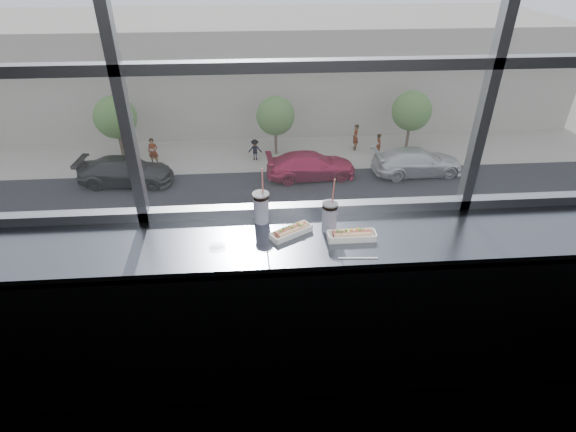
{
  "coord_description": "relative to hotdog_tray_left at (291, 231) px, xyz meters",
  "views": [
    {
      "loc": [
        -0.3,
        -0.89,
        2.57
      ],
      "look_at": [
        -0.14,
        1.23,
        1.25
      ],
      "focal_mm": 28.0,
      "sensor_mm": 36.0,
      "label": 1
    }
  ],
  "objects": [
    {
      "name": "plaza_ground",
      "position": [
        0.12,
        43.74,
        -12.13
      ],
      "size": [
        120.0,
        120.0,
        0.0
      ],
      "primitive_type": "plane",
      "color": "gray",
      "rests_on": "ground"
    },
    {
      "name": "soda_cup_right",
      "position": [
        0.23,
        0.03,
        0.08
      ],
      "size": [
        0.1,
        0.1,
        0.35
      ],
      "color": "white",
      "rests_on": "counter"
    },
    {
      "name": "wrapper",
      "position": [
        -0.42,
        -0.1,
        -0.01
      ],
      "size": [
        0.1,
        0.07,
        0.02
      ],
      "primitive_type": "ellipsoid",
      "color": "silver",
      "rests_on": "counter"
    },
    {
      "name": "street_asphalt",
      "position": [
        0.12,
        20.24,
        -12.1
      ],
      "size": [
        80.0,
        10.0,
        0.06
      ],
      "primitive_type": "cube",
      "color": "black",
      "rests_on": "plaza_ground"
    },
    {
      "name": "window_glass",
      "position": [
        0.12,
        0.26,
        1.17
      ],
      "size": [
        6.0,
        0.0,
        6.0
      ],
      "primitive_type": "plane",
      "rotation": [
        1.57,
        0.0,
        0.0
      ],
      "color": "silver",
      "rests_on": "ground"
    },
    {
      "name": "far_sidewalk",
      "position": [
        0.12,
        28.24,
        -12.11
      ],
      "size": [
        80.0,
        6.0,
        0.04
      ],
      "primitive_type": "cube",
      "color": "gray",
      "rests_on": "plaza_ground"
    },
    {
      "name": "hotdog_tray_left",
      "position": [
        0.0,
        0.0,
        0.0
      ],
      "size": [
        0.26,
        0.2,
        0.06
      ],
      "rotation": [
        0.0,
        0.0,
        0.54
      ],
      "color": "white",
      "rests_on": "counter"
    },
    {
      "name": "car_far_c",
      "position": [
        10.39,
        24.24,
        -10.91
      ],
      "size": [
        3.25,
        7.07,
        2.31
      ],
      "primitive_type": "imported",
      "rotation": [
        0.0,
        0.0,
        1.62
      ],
      "color": "silver",
      "rests_on": "street_asphalt"
    },
    {
      "name": "tree_right",
      "position": [
        10.93,
        28.24,
        -9.12
      ],
      "size": [
        2.84,
        2.84,
        4.44
      ],
      "color": "#47382B",
      "rests_on": "far_sidewalk"
    },
    {
      "name": "plaza_near",
      "position": [
        0.12,
        7.24,
        -12.11
      ],
      "size": [
        50.0,
        14.0,
        0.04
      ],
      "primitive_type": "cube",
      "color": "gray",
      "rests_on": "plaza_ground"
    },
    {
      "name": "wall_back_lower",
      "position": [
        0.12,
        0.24,
        -0.58
      ],
      "size": [
        6.0,
        0.0,
        6.0
      ],
      "primitive_type": "plane",
      "rotation": [
        1.57,
        0.0,
        0.0
      ],
      "color": "black",
      "rests_on": "ground"
    },
    {
      "name": "pedestrian_d",
      "position": [
        8.54,
        27.29,
        -11.08
      ],
      "size": [
        0.67,
        0.9,
        2.01
      ],
      "primitive_type": "imported",
      "rotation": [
        0.0,
        0.0,
        1.57
      ],
      "color": "#66605B",
      "rests_on": "far_sidewalk"
    },
    {
      "name": "car_far_b",
      "position": [
        3.3,
        24.24,
        -10.94
      ],
      "size": [
        3.25,
        6.92,
        2.25
      ],
      "primitive_type": "imported",
      "rotation": [
        0.0,
        0.0,
        1.64
      ],
      "color": "#B91742",
      "rests_on": "street_asphalt"
    },
    {
      "name": "counter",
      "position": [
        0.12,
        -0.03,
        -0.06
      ],
      "size": [
        6.0,
        0.55,
        0.06
      ],
      "primitive_type": "cube",
      "color": "slate",
      "rests_on": "ground"
    },
    {
      "name": "window_mullions",
      "position": [
        0.12,
        0.24,
        1.17
      ],
      "size": [
        6.0,
        0.08,
        2.4
      ],
      "primitive_type": null,
      "color": "gray",
      "rests_on": "ground"
    },
    {
      "name": "counter_fascia",
      "position": [
        0.12,
        -0.29,
        -0.58
      ],
      "size": [
        6.0,
        0.04,
        1.04
      ],
      "primitive_type": "cube",
      "color": "slate",
      "rests_on": "ground"
    },
    {
      "name": "tree_center",
      "position": [
        1.2,
        28.24,
        -9.23
      ],
      "size": [
        2.73,
        2.73,
        4.27
      ],
      "color": "#47382B",
      "rests_on": "far_sidewalk"
    },
    {
      "name": "car_near_d",
      "position": [
        6.99,
        16.24,
        -10.94
      ],
      "size": [
        2.83,
        6.76,
        2.25
      ],
      "primitive_type": "imported",
      "rotation": [
        0.0,
        0.0,
        1.57
      ],
      "color": "white",
      "rests_on": "street_asphalt"
    },
    {
      "name": "pedestrian_a",
      "position": [
        -7.34,
        27.06,
        -10.95
      ],
      "size": [
        1.01,
        0.76,
        2.27
      ],
      "primitive_type": "imported",
      "color": "#66605B",
      "rests_on": "far_sidewalk"
    },
    {
      "name": "car_far_a",
      "position": [
        -8.55,
        24.24,
        -10.92
      ],
      "size": [
        3.38,
        7.06,
        2.29
      ],
      "primitive_type": "imported",
      "rotation": [
        0.0,
        0.0,
        1.49
      ],
      "color": "#282828",
      "rests_on": "street_asphalt"
    },
    {
      "name": "car_near_a",
      "position": [
        -12.11,
        16.24,
        -11.02
      ],
      "size": [
        3.09,
        6.45,
        2.09
      ],
      "primitive_type": "imported",
      "rotation": [
        0.0,
        0.0,
        1.65
      ],
      "color": "gray",
      "rests_on": "street_asphalt"
    },
    {
      "name": "car_near_b",
      "position": [
        -5.9,
        16.24,
        -11.11
      ],
      "size": [
        2.48,
        5.76,
        1.91
      ],
      "primitive_type": "imported",
      "rotation": [
        0.0,
        0.0,
        1.55
      ],
      "color": "black",
      "rests_on": "street_asphalt"
    },
    {
      "name": "car_near_c",
      "position": [
        0.44,
        16.24,
        -11.07
      ],
      "size": [
        3.22,
        6.23,
        1.99
      ],
      "primitive_type": "imported",
      "rotation": [
        0.0,
        0.0,
        1.7
      ],
      "color": "maroon",
      "rests_on": "street_asphalt"
    },
    {
      "name": "car_near_e",
      "position": [
        14.12,
        16.24,
        -11.03
      ],
      "size": [
        3.25,
        6.47,
        2.08
      ],
      "primitive_type": "imported",
      "rotation": [
        0.0,
        0.0,
        1.46
      ],
      "color": "#214E93",
      "rests_on": "street_asphalt"
    },
    {
      "name": "loose_straw",
      "position": [
        0.34,
        -0.25,
        -0.02
      ],
      "size": [
        0.21,
        0.02,
        0.01
      ],
      "primitive_type": "cylinder",
      "rotation": [
        0.0,
        1.57,
        -0.07
      ],
      "color": "white",
      "rests_on": "counter"
    },
    {
      "name": "pedestrian_b",
      "position": [
        -0.33,
        27.29,
        -11.17
      ],
      "size": [
        0.81,
        0.61,
        1.82
      ],
      "primitive_type": "imported",
      "rotation": [
        0.0,
        0.0,
        3.14
      ],
      "color": "#66605B",
      "rests_on": "far_sidewalk"
    },
    {
      "name": "tree_left",
      "position": [
        -9.77,
        28.24,
        -9.04
      ],
      "size": [
        2.91,
        2.91,
        4.55
      ],
      "color": "#47382B",
      "rests_on": "far_sidewalk"
    },
    {
      "name": "hotdog_tray_right",
      "position": [
        0.34,
        -0.07,
        0.0
      ],
      "size": [
        0.28,
        0.09,
        0.07
      ],
      "rotation": [
        0.0,
        0.0,
        0.01
      ],
      "color": "white",
      "rests_on": "counter"
    },
    {
      "name": "far_building",
      "position": [
        0.12,
        38.24,
        -8.13
      ],
      "size": [
        50.0,
        14.0,
        8.0
      ],
      "primitive_type": "cube",
      "color": "gray",
      "rests_on": "plaza_ground"
    },
    {
      "name": "pedestrian_c",
      "position": [
        7.1,
        28.58,
        -10.93
      ],
      "size": [
        0.77,
        1.02,
        2.3
      ],
      "primitive_type": "imported",
      "rotation": [
        0.0,
        0.0,
        4.71
      ],
      "color": "#66605B",
      "rests_on": "far_sidewalk"
    },
    {
      "name": "soda_cup_left",
      "position": [
        -0.17,
        0.16,
        0.08
      ],
      "size": [
        0.1,
        0.1,
        0.37
      ],
      "color": "white",
      "rests_on": "counter"
    }
  ]
}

